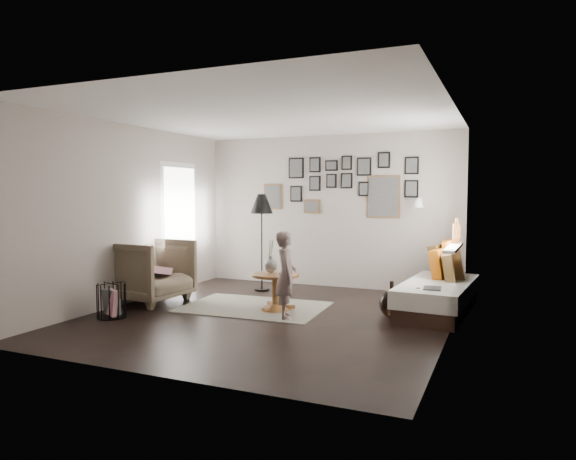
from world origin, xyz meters
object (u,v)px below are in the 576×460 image
at_px(magazine_basket, 111,301).
at_px(pedestal_table, 276,293).
at_px(daybed, 439,291).
at_px(vase, 271,263).
at_px(child, 286,275).
at_px(floor_lamp, 262,207).
at_px(demijohn_large, 391,303).
at_px(demijohn_small, 417,309).
at_px(armchair, 150,271).

bearing_deg(magazine_basket, pedestal_table, 34.33).
bearing_deg(daybed, vase, -156.29).
distance_m(vase, child, 0.55).
bearing_deg(floor_lamp, demijohn_large, -23.45).
relative_size(floor_lamp, demijohn_small, 3.70).
height_order(vase, daybed, vase).
bearing_deg(magazine_basket, daybed, 27.33).
bearing_deg(vase, floor_lamp, 121.17).
xyz_separation_m(armchair, demijohn_small, (3.83, 0.33, -0.30)).
distance_m(pedestal_table, floor_lamp, 1.87).
bearing_deg(child, demijohn_small, -101.45).
xyz_separation_m(vase, demijohn_large, (1.63, 0.19, -0.47)).
bearing_deg(child, daybed, -84.39).
distance_m(daybed, magazine_basket, 4.33).
height_order(vase, magazine_basket, vase).
bearing_deg(armchair, daybed, -71.09).
bearing_deg(floor_lamp, magazine_basket, -111.46).
bearing_deg(daybed, magazine_basket, -148.29).
xyz_separation_m(armchair, child, (2.24, -0.12, 0.09)).
xyz_separation_m(floor_lamp, child, (1.12, -1.59, -0.82)).
distance_m(vase, floor_lamp, 1.60).
distance_m(armchair, child, 2.24).
height_order(pedestal_table, floor_lamp, floor_lamp).
bearing_deg(vase, demijohn_small, 1.99).
bearing_deg(magazine_basket, vase, 36.02).
bearing_deg(demijohn_small, magazine_basket, -160.50).
distance_m(floor_lamp, child, 2.11).
bearing_deg(vase, pedestal_table, -14.04).
height_order(daybed, magazine_basket, daybed).
relative_size(floor_lamp, child, 1.42).
xyz_separation_m(daybed, floor_lamp, (-2.89, 0.46, 1.09)).
height_order(daybed, child, child).
relative_size(vase, daybed, 0.23).
height_order(pedestal_table, demijohn_small, pedestal_table).
relative_size(vase, magazine_basket, 1.01).
height_order(armchair, demijohn_large, armchair).
bearing_deg(daybed, floor_lamp, 175.30).
bearing_deg(pedestal_table, demijohn_large, 7.66).
relative_size(pedestal_table, demijohn_small, 1.50).
xyz_separation_m(daybed, armchair, (-4.00, -1.01, 0.18)).
xyz_separation_m(pedestal_table, armchair, (-1.93, -0.24, 0.23)).
xyz_separation_m(vase, armchair, (-1.85, -0.26, -0.18)).
distance_m(vase, armchair, 1.88).
relative_size(floor_lamp, demijohn_large, 3.36).
bearing_deg(demijohn_small, pedestal_table, -177.33).
bearing_deg(demijohn_small, child, -164.35).
bearing_deg(magazine_basket, child, 22.33).
height_order(pedestal_table, child, child).
xyz_separation_m(daybed, magazine_basket, (-3.85, -1.99, -0.07)).
height_order(vase, demijohn_large, vase).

